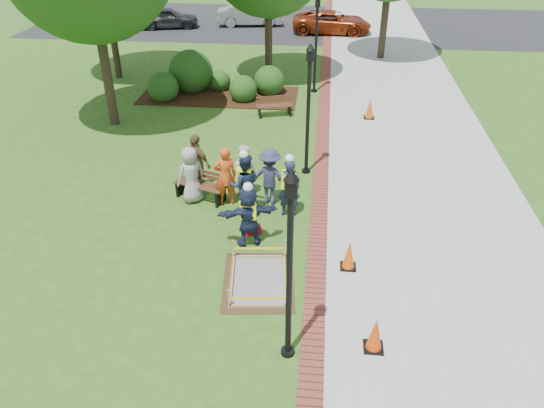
# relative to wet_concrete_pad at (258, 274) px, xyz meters

# --- Properties ---
(ground) EXTENTS (100.00, 100.00, 0.00)m
(ground) POSITION_rel_wet_concrete_pad_xyz_m (-0.37, 0.79, -0.23)
(ground) COLOR #285116
(ground) RESTS_ON ground
(sidewalk) EXTENTS (6.00, 60.00, 0.02)m
(sidewalk) POSITION_rel_wet_concrete_pad_xyz_m (4.63, 10.79, -0.22)
(sidewalk) COLOR #9E9E99
(sidewalk) RESTS_ON ground
(brick_edging) EXTENTS (0.50, 60.00, 0.03)m
(brick_edging) POSITION_rel_wet_concrete_pad_xyz_m (1.38, 10.79, -0.22)
(brick_edging) COLOR maroon
(brick_edging) RESTS_ON ground
(mulch_bed) EXTENTS (7.00, 3.00, 0.05)m
(mulch_bed) POSITION_rel_wet_concrete_pad_xyz_m (-3.37, 12.79, -0.21)
(mulch_bed) COLOR #381E0F
(mulch_bed) RESTS_ON ground
(parking_lot) EXTENTS (36.00, 12.00, 0.01)m
(parking_lot) POSITION_rel_wet_concrete_pad_xyz_m (-0.37, 27.79, -0.23)
(parking_lot) COLOR black
(parking_lot) RESTS_ON ground
(wet_concrete_pad) EXTENTS (1.93, 2.47, 0.55)m
(wet_concrete_pad) POSITION_rel_wet_concrete_pad_xyz_m (0.00, 0.00, 0.00)
(wet_concrete_pad) COLOR #47331E
(wet_concrete_pad) RESTS_ON ground
(bench_near) EXTENTS (1.69, 1.05, 0.87)m
(bench_near) POSITION_rel_wet_concrete_pad_xyz_m (-2.22, 3.74, 0.04)
(bench_near) COLOR brown
(bench_near) RESTS_ON ground
(bench_far) EXTENTS (1.53, 0.86, 0.79)m
(bench_far) POSITION_rel_wet_concrete_pad_xyz_m (-0.66, 10.66, 0.02)
(bench_far) COLOR brown
(bench_far) RESTS_ON ground
(cone_front) EXTENTS (0.41, 0.41, 0.81)m
(cone_front) POSITION_rel_wet_concrete_pad_xyz_m (2.63, -1.90, 0.16)
(cone_front) COLOR black
(cone_front) RESTS_ON ground
(cone_back) EXTENTS (0.39, 0.39, 0.78)m
(cone_back) POSITION_rel_wet_concrete_pad_xyz_m (2.16, 0.76, 0.14)
(cone_back) COLOR black
(cone_back) RESTS_ON ground
(cone_far) EXTENTS (0.42, 0.42, 0.82)m
(cone_far) POSITION_rel_wet_concrete_pad_xyz_m (3.22, 10.76, 0.16)
(cone_far) COLOR black
(cone_far) RESTS_ON ground
(toolbox) EXTENTS (0.50, 0.38, 0.22)m
(toolbox) POSITION_rel_wet_concrete_pad_xyz_m (-0.41, 2.04, -0.12)
(toolbox) COLOR #A10C1E
(toolbox) RESTS_ON ground
(lamp_near) EXTENTS (0.28, 0.28, 4.26)m
(lamp_near) POSITION_rel_wet_concrete_pad_xyz_m (0.88, -2.21, 2.25)
(lamp_near) COLOR black
(lamp_near) RESTS_ON ground
(lamp_mid) EXTENTS (0.28, 0.28, 4.26)m
(lamp_mid) POSITION_rel_wet_concrete_pad_xyz_m (0.88, 5.79, 2.25)
(lamp_mid) COLOR black
(lamp_mid) RESTS_ON ground
(lamp_far) EXTENTS (0.28, 0.28, 4.26)m
(lamp_far) POSITION_rel_wet_concrete_pad_xyz_m (0.88, 13.79, 2.25)
(lamp_far) COLOR black
(lamp_far) RESTS_ON ground
(shrub_a) EXTENTS (1.35, 1.35, 1.35)m
(shrub_a) POSITION_rel_wet_concrete_pad_xyz_m (-5.69, 11.99, -0.23)
(shrub_a) COLOR #204413
(shrub_a) RESTS_ON ground
(shrub_b) EXTENTS (2.01, 2.01, 2.01)m
(shrub_b) POSITION_rel_wet_concrete_pad_xyz_m (-4.77, 13.42, -0.23)
(shrub_b) COLOR #204413
(shrub_b) RESTS_ON ground
(shrub_c) EXTENTS (1.22, 1.22, 1.22)m
(shrub_c) POSITION_rel_wet_concrete_pad_xyz_m (-2.20, 12.29, -0.23)
(shrub_c) COLOR #204413
(shrub_c) RESTS_ON ground
(shrub_d) EXTENTS (1.39, 1.39, 1.39)m
(shrub_d) POSITION_rel_wet_concrete_pad_xyz_m (-1.16, 13.31, -0.23)
(shrub_d) COLOR #204413
(shrub_d) RESTS_ON ground
(shrub_e) EXTENTS (0.99, 0.99, 0.99)m
(shrub_e) POSITION_rel_wet_concrete_pad_xyz_m (-3.48, 13.59, -0.23)
(shrub_e) COLOR #204413
(shrub_e) RESTS_ON ground
(casual_person_a) EXTENTS (0.66, 0.62, 1.74)m
(casual_person_a) POSITION_rel_wet_concrete_pad_xyz_m (-2.44, 3.60, 0.64)
(casual_person_a) COLOR #959595
(casual_person_a) RESTS_ON ground
(casual_person_b) EXTENTS (0.67, 0.52, 1.84)m
(casual_person_b) POSITION_rel_wet_concrete_pad_xyz_m (-1.41, 3.55, 0.69)
(casual_person_b) COLOR #DA4719
(casual_person_b) RESTS_ON ground
(casual_person_c) EXTENTS (0.59, 0.43, 1.67)m
(casual_person_c) POSITION_rel_wet_concrete_pad_xyz_m (-0.95, 4.10, 0.60)
(casual_person_c) COLOR silver
(casual_person_c) RESTS_ON ground
(casual_person_d) EXTENTS (0.70, 0.63, 1.84)m
(casual_person_d) POSITION_rel_wet_concrete_pad_xyz_m (-2.42, 4.30, 0.69)
(casual_person_d) COLOR brown
(casual_person_d) RESTS_ON ground
(casual_person_e) EXTENTS (0.61, 0.45, 1.77)m
(casual_person_e) POSITION_rel_wet_concrete_pad_xyz_m (-0.11, 3.69, 0.65)
(casual_person_e) COLOR #2E2D50
(casual_person_e) RESTS_ON ground
(hivis_worker_a) EXTENTS (0.63, 0.51, 1.86)m
(hivis_worker_a) POSITION_rel_wet_concrete_pad_xyz_m (-0.43, 1.53, 0.69)
(hivis_worker_a) COLOR #1C2649
(hivis_worker_a) RESTS_ON ground
(hivis_worker_b) EXTENTS (0.61, 0.44, 1.92)m
(hivis_worker_b) POSITION_rel_wet_concrete_pad_xyz_m (0.49, 3.11, 0.72)
(hivis_worker_b) COLOR #16183A
(hivis_worker_b) RESTS_ON ground
(hivis_worker_c) EXTENTS (0.67, 0.50, 2.02)m
(hivis_worker_c) POSITION_rel_wet_concrete_pad_xyz_m (-0.76, 3.04, 0.76)
(hivis_worker_c) COLOR #161839
(hivis_worker_c) RESTS_ON ground
(parked_car_a) EXTENTS (3.02, 4.86, 1.47)m
(parked_car_a) POSITION_rel_wet_concrete_pad_xyz_m (-9.18, 25.39, -0.23)
(parked_car_a) COLOR #2B2A2D
(parked_car_a) RESTS_ON ground
(parked_car_b) EXTENTS (2.81, 5.06, 1.56)m
(parked_car_b) POSITION_rel_wet_concrete_pad_xyz_m (-3.86, 26.69, -0.23)
(parked_car_b) COLOR #949398
(parked_car_b) RESTS_ON ground
(parked_car_c) EXTENTS (2.10, 4.65, 1.50)m
(parked_car_c) POSITION_rel_wet_concrete_pad_xyz_m (1.60, 25.10, -0.23)
(parked_car_c) COLOR maroon
(parked_car_c) RESTS_ON ground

